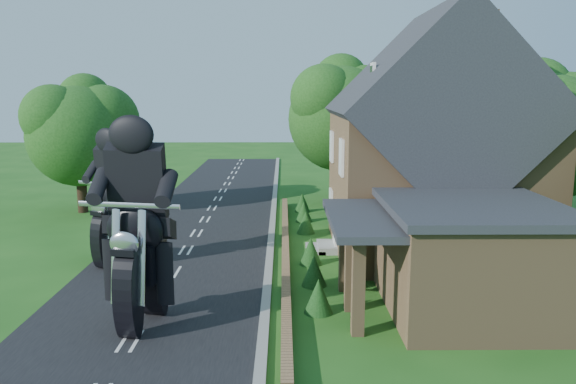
{
  "coord_description": "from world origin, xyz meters",
  "views": [
    {
      "loc": [
        4.22,
        -17.48,
        6.73
      ],
      "look_at": [
        4.41,
        4.71,
        2.8
      ],
      "focal_mm": 35.0,
      "sensor_mm": 36.0,
      "label": 1
    }
  ],
  "objects_px": {
    "garden_wall": "(285,252)",
    "house": "(432,150)",
    "motorcycle_follow": "(116,244)",
    "motorcycle_lead": "(142,296)",
    "annex": "(466,256)"
  },
  "relations": [
    {
      "from": "garden_wall",
      "to": "house",
      "type": "distance_m",
      "value": 7.52
    },
    {
      "from": "house",
      "to": "motorcycle_follow",
      "type": "bearing_deg",
      "value": -171.73
    },
    {
      "from": "motorcycle_follow",
      "to": "motorcycle_lead",
      "type": "bearing_deg",
      "value": 141.0
    },
    {
      "from": "garden_wall",
      "to": "motorcycle_lead",
      "type": "height_order",
      "value": "motorcycle_lead"
    },
    {
      "from": "house",
      "to": "motorcycle_lead",
      "type": "height_order",
      "value": "house"
    },
    {
      "from": "garden_wall",
      "to": "annex",
      "type": "bearing_deg",
      "value": -46.16
    },
    {
      "from": "house",
      "to": "motorcycle_lead",
      "type": "distance_m",
      "value": 13.53
    },
    {
      "from": "garden_wall",
      "to": "motorcycle_follow",
      "type": "relative_size",
      "value": 12.65
    },
    {
      "from": "garden_wall",
      "to": "motorcycle_lead",
      "type": "xyz_separation_m",
      "value": [
        -4.17,
        -6.99,
        0.72
      ]
    },
    {
      "from": "annex",
      "to": "garden_wall",
      "type": "bearing_deg",
      "value": 133.84
    },
    {
      "from": "house",
      "to": "annex",
      "type": "distance_m",
      "value": 7.3
    },
    {
      "from": "garden_wall",
      "to": "house",
      "type": "relative_size",
      "value": 2.15
    },
    {
      "from": "motorcycle_follow",
      "to": "annex",
      "type": "bearing_deg",
      "value": -173.49
    },
    {
      "from": "garden_wall",
      "to": "motorcycle_follow",
      "type": "distance_m",
      "value": 6.81
    },
    {
      "from": "house",
      "to": "motorcycle_lead",
      "type": "relative_size",
      "value": 5.19
    }
  ]
}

